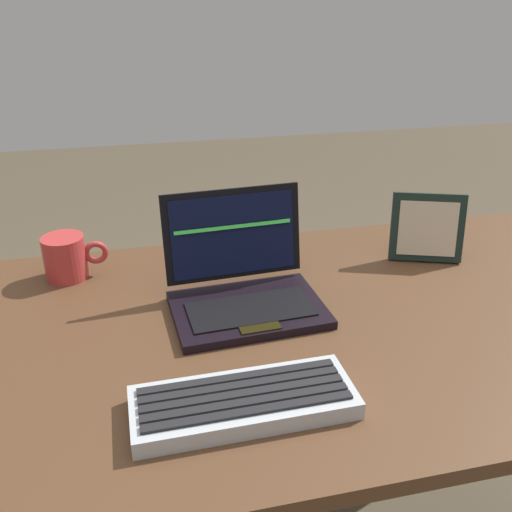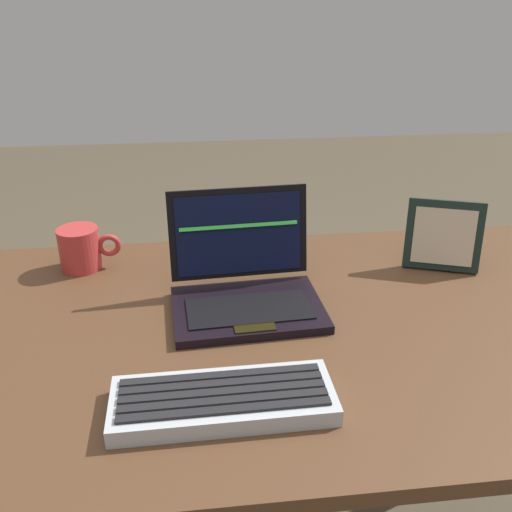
% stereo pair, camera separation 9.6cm
% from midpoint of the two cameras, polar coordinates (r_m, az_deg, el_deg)
% --- Properties ---
extents(desk, '(1.45, 0.74, 0.71)m').
position_cam_midpoint_polar(desk, '(1.02, -1.64, -10.26)').
color(desk, '#50331F').
rests_on(desk, ground).
extents(laptop_front, '(0.27, 0.23, 0.20)m').
position_cam_midpoint_polar(laptop_front, '(1.02, -3.98, -3.12)').
color(laptop_front, black).
rests_on(laptop_front, desk).
extents(external_keyboard, '(0.31, 0.12, 0.03)m').
position_cam_midpoint_polar(external_keyboard, '(0.80, -4.79, -14.50)').
color(external_keyboard, '#B3BAC0').
rests_on(external_keyboard, desk).
extents(photo_frame, '(0.15, 0.09, 0.14)m').
position_cam_midpoint_polar(photo_frame, '(1.22, 14.67, 2.69)').
color(photo_frame, black).
rests_on(photo_frame, desk).
extents(coffee_mug, '(0.12, 0.08, 0.09)m').
position_cam_midpoint_polar(coffee_mug, '(1.19, -20.74, -0.17)').
color(coffee_mug, '#B73232').
rests_on(coffee_mug, desk).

